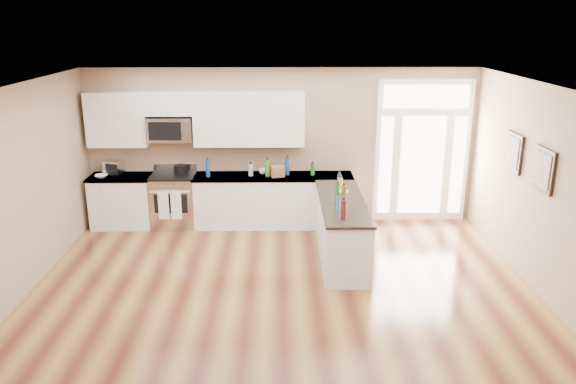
{
  "coord_description": "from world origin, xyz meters",
  "views": [
    {
      "loc": [
        -0.03,
        -5.94,
        3.63
      ],
      "look_at": [
        0.09,
        2.0,
        1.15
      ],
      "focal_mm": 35.0,
      "sensor_mm": 36.0,
      "label": 1
    }
  ],
  "objects": [
    {
      "name": "cup_counter",
      "position": [
        -0.34,
        3.78,
        0.99
      ],
      "size": [
        0.16,
        0.16,
        0.1
      ],
      "primitive_type": "imported",
      "rotation": [
        0.0,
        0.0,
        -0.28
      ],
      "color": "white",
      "rests_on": "back_cabinet_right"
    },
    {
      "name": "ground",
      "position": [
        0.0,
        0.0,
        0.0
      ],
      "size": [
        8.0,
        8.0,
        0.0
      ],
      "primitive_type": "plane",
      "color": "#4F2316"
    },
    {
      "name": "bowl_peninsula",
      "position": [
        0.98,
        2.59,
        0.96
      ],
      "size": [
        0.19,
        0.19,
        0.05
      ],
      "primitive_type": "imported",
      "rotation": [
        0.0,
        0.0,
        0.28
      ],
      "color": "white",
      "rests_on": "peninsula_cabinet"
    },
    {
      "name": "room_shell",
      "position": [
        0.0,
        0.0,
        1.71
      ],
      "size": [
        8.0,
        8.0,
        8.0
      ],
      "color": "#9E7F64",
      "rests_on": "ground"
    },
    {
      "name": "upper_cabinet_left",
      "position": [
        -2.88,
        3.83,
        1.93
      ],
      "size": [
        1.04,
        0.33,
        0.95
      ],
      "primitive_type": "cube",
      "color": "white",
      "rests_on": "room_shell"
    },
    {
      "name": "upper_cabinet_short",
      "position": [
        -1.95,
        3.83,
        2.2
      ],
      "size": [
        0.82,
        0.33,
        0.4
      ],
      "primitive_type": "cube",
      "color": "white",
      "rests_on": "room_shell"
    },
    {
      "name": "counter_bottles",
      "position": [
        0.3,
        2.88,
        1.07
      ],
      "size": [
        2.34,
        2.4,
        0.32
      ],
      "color": "#19591E",
      "rests_on": "back_cabinet_right"
    },
    {
      "name": "bowl_left",
      "position": [
        -3.17,
        3.58,
        0.97
      ],
      "size": [
        0.23,
        0.23,
        0.05
      ],
      "primitive_type": "imported",
      "rotation": [
        0.0,
        0.0,
        -0.1
      ],
      "color": "white",
      "rests_on": "back_cabinet_left"
    },
    {
      "name": "stockpot",
      "position": [
        -1.81,
        3.78,
        1.04
      ],
      "size": [
        0.29,
        0.29,
        0.18
      ],
      "primitive_type": "cylinder",
      "rotation": [
        0.0,
        0.0,
        -0.32
      ],
      "color": "black",
      "rests_on": "kitchen_range"
    },
    {
      "name": "back_cabinet_left",
      "position": [
        -2.87,
        3.69,
        0.44
      ],
      "size": [
        1.1,
        0.66,
        0.94
      ],
      "color": "white",
      "rests_on": "ground"
    },
    {
      "name": "toaster_oven",
      "position": [
        -3.0,
        3.79,
        1.07
      ],
      "size": [
        0.36,
        0.31,
        0.26
      ],
      "primitive_type": "cube",
      "rotation": [
        0.0,
        0.0,
        -0.3
      ],
      "color": "silver",
      "rests_on": "back_cabinet_left"
    },
    {
      "name": "kitchen_range",
      "position": [
        -1.94,
        3.69,
        0.48
      ],
      "size": [
        0.78,
        0.69,
        1.08
      ],
      "color": "silver",
      "rests_on": "ground"
    },
    {
      "name": "back_cabinet_right",
      "position": [
        -0.16,
        3.69,
        0.44
      ],
      "size": [
        2.85,
        0.66,
        0.94
      ],
      "color": "white",
      "rests_on": "ground"
    },
    {
      "name": "cardboard_box",
      "position": [
        -0.08,
        3.61,
        1.03
      ],
      "size": [
        0.26,
        0.22,
        0.19
      ],
      "primitive_type": "cube",
      "rotation": [
        0.0,
        0.0,
        0.24
      ],
      "color": "brown",
      "rests_on": "back_cabinet_right"
    },
    {
      "name": "peninsula_cabinet",
      "position": [
        0.93,
        2.24,
        0.43
      ],
      "size": [
        0.69,
        2.32,
        0.94
      ],
      "color": "white",
      "rests_on": "ground"
    },
    {
      "name": "wall_art_far",
      "position": [
        3.47,
        1.2,
        1.7
      ],
      "size": [
        0.05,
        0.58,
        0.58
      ],
      "color": "black",
      "rests_on": "room_shell"
    },
    {
      "name": "upper_cabinet_right",
      "position": [
        -0.57,
        3.83,
        1.93
      ],
      "size": [
        1.94,
        0.33,
        0.95
      ],
      "primitive_type": "cube",
      "color": "white",
      "rests_on": "room_shell"
    },
    {
      "name": "microwave",
      "position": [
        -1.95,
        3.8,
        1.76
      ],
      "size": [
        0.78,
        0.41,
        0.42
      ],
      "color": "silver",
      "rests_on": "room_shell"
    },
    {
      "name": "entry_door",
      "position": [
        2.55,
        3.95,
        1.3
      ],
      "size": [
        1.7,
        0.1,
        2.6
      ],
      "color": "white",
      "rests_on": "ground"
    },
    {
      "name": "wall_art_near",
      "position": [
        3.47,
        2.2,
        1.7
      ],
      "size": [
        0.05,
        0.58,
        0.58
      ],
      "color": "black",
      "rests_on": "room_shell"
    }
  ]
}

